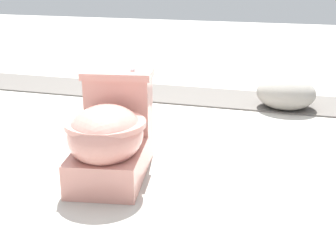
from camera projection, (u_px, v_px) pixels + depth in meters
ground_plane at (123, 154)px, 2.69m from camera, size 14.00×14.00×0.00m
gravel_strip at (243, 100)px, 3.77m from camera, size 0.56×8.00×0.01m
toilet at (111, 136)px, 2.34m from camera, size 0.69×0.48×0.52m
boulder_near at (286, 93)px, 3.51m from camera, size 0.47×0.50×0.25m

